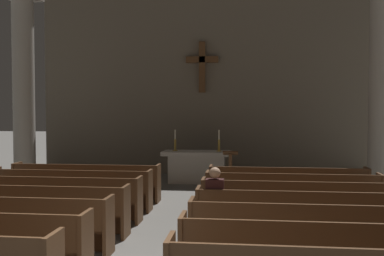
{
  "coord_description": "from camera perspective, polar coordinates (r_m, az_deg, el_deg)",
  "views": [
    {
      "loc": [
        1.47,
        -4.84,
        2.35
      ],
      "look_at": [
        0.0,
        7.95,
        1.8
      ],
      "focal_mm": 42.14,
      "sensor_mm": 36.0,
      "label": 1
    }
  ],
  "objects": [
    {
      "name": "column_left_second",
      "position": [
        15.01,
        -20.53,
        4.27
      ],
      "size": [
        0.99,
        0.99,
        5.91
      ],
      "color": "#ADA89E",
      "rests_on": "ground"
    },
    {
      "name": "pew_left_row_4",
      "position": [
        9.09,
        -20.06,
        -9.6
      ],
      "size": [
        3.8,
        0.5,
        0.95
      ],
      "color": "brown",
      "rests_on": "ground"
    },
    {
      "name": "candlestick_right",
      "position": [
        14.23,
        3.43,
        -2.1
      ],
      "size": [
        0.16,
        0.16,
        0.68
      ],
      "color": "#B79338",
      "rests_on": "altar"
    },
    {
      "name": "pew_right_row_4",
      "position": [
        8.23,
        14.1,
        -10.79
      ],
      "size": [
        3.8,
        0.5,
        0.95
      ],
      "color": "brown",
      "rests_on": "ground"
    },
    {
      "name": "pew_left_row_5",
      "position": [
        10.01,
        -17.36,
        -8.45
      ],
      "size": [
        3.8,
        0.5,
        0.95
      ],
      "color": "brown",
      "rests_on": "ground"
    },
    {
      "name": "pew_right_row_7",
      "position": [
        11.28,
        11.99,
        -7.17
      ],
      "size": [
        3.8,
        0.5,
        0.95
      ],
      "color": "brown",
      "rests_on": "ground"
    },
    {
      "name": "pew_right_row_6",
      "position": [
        10.26,
        12.55,
        -8.14
      ],
      "size": [
        3.8,
        0.5,
        0.95
      ],
      "color": "brown",
      "rests_on": "ground"
    },
    {
      "name": "lectern",
      "position": [
        13.1,
        4.88,
        -5.48
      ],
      "size": [
        0.44,
        0.36,
        1.15
      ],
      "color": "brown",
      "rests_on": "ground"
    },
    {
      "name": "pew_left_row_7",
      "position": [
        11.92,
        -13.26,
        -6.66
      ],
      "size": [
        3.8,
        0.5,
        0.95
      ],
      "color": "brown",
      "rests_on": "ground"
    },
    {
      "name": "pew_right_row_2",
      "position": [
        6.23,
        16.71,
        -15.15
      ],
      "size": [
        3.8,
        0.5,
        0.95
      ],
      "color": "brown",
      "rests_on": "ground"
    },
    {
      "name": "lone_worshipper",
      "position": [
        8.16,
        2.94,
        -9.28
      ],
      "size": [
        0.32,
        0.43,
        1.32
      ],
      "color": "#26262B",
      "rests_on": "ground"
    },
    {
      "name": "apse_with_cross",
      "position": [
        16.3,
        1.37,
        6.42
      ],
      "size": [
        11.75,
        0.46,
        6.96
      ],
      "color": "#706656",
      "rests_on": "ground"
    },
    {
      "name": "pew_right_row_5",
      "position": [
        9.24,
        13.23,
        -9.32
      ],
      "size": [
        3.8,
        0.5,
        0.95
      ],
      "color": "brown",
      "rests_on": "ground"
    },
    {
      "name": "column_right_second",
      "position": [
        13.92,
        22.79,
        4.39
      ],
      "size": [
        0.99,
        0.99,
        5.91
      ],
      "color": "#ADA89E",
      "rests_on": "ground"
    },
    {
      "name": "candlestick_left",
      "position": [
        14.38,
        -2.15,
        -2.05
      ],
      "size": [
        0.16,
        0.16,
        0.68
      ],
      "color": "#B79338",
      "rests_on": "altar"
    },
    {
      "name": "pew_left_row_6",
      "position": [
        10.96,
        -15.13,
        -7.49
      ],
      "size": [
        3.8,
        0.5,
        0.95
      ],
      "color": "brown",
      "rests_on": "ground"
    },
    {
      "name": "pew_right_row_3",
      "position": [
        7.22,
        15.21,
        -12.67
      ],
      "size": [
        3.8,
        0.5,
        0.95
      ],
      "color": "brown",
      "rests_on": "ground"
    },
    {
      "name": "altar",
      "position": [
        14.36,
        0.63,
        -4.83
      ],
      "size": [
        2.2,
        0.9,
        1.01
      ],
      "color": "#BCB7AD",
      "rests_on": "ground"
    }
  ]
}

